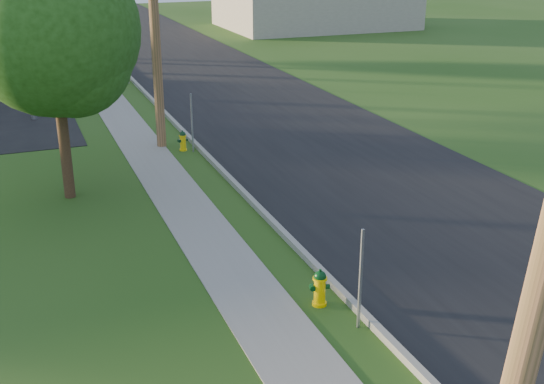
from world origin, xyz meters
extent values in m
cube|color=black|center=(4.50, 10.00, 0.01)|extent=(8.00, 120.00, 0.02)
cube|color=gray|center=(0.50, 10.00, 0.07)|extent=(0.15, 120.00, 0.15)
cube|color=gray|center=(-1.25, 10.00, 0.01)|extent=(1.50, 120.00, 0.03)
cylinder|color=brown|center=(-0.60, 17.00, 4.90)|extent=(0.32, 0.32, 9.80)
cube|color=gray|center=(0.25, 4.20, 1.00)|extent=(0.05, 0.04, 2.00)
cube|color=gray|center=(0.25, 16.00, 1.00)|extent=(0.05, 0.04, 2.00)
cube|color=gray|center=(0.25, 28.20, 1.00)|extent=(0.05, 0.04, 2.00)
cylinder|color=gray|center=(-4.50, 22.50, 2.50)|extent=(0.24, 0.24, 5.00)
cube|color=gray|center=(18.00, 45.00, 2.00)|extent=(14.00, 10.00, 4.00)
cylinder|color=#3E271A|center=(-4.06, 13.15, 1.77)|extent=(0.30, 0.30, 3.55)
sphere|color=#1F4810|center=(-4.06, 13.15, 4.61)|extent=(4.54, 4.54, 4.54)
sphere|color=#1F4810|center=(-3.66, 12.85, 3.90)|extent=(3.12, 3.12, 3.12)
cylinder|color=#FBCA00|center=(-0.07, 5.22, 0.03)|extent=(0.29, 0.29, 0.06)
cylinder|color=#FBCA00|center=(-0.07, 5.22, 0.31)|extent=(0.23, 0.23, 0.63)
cylinder|color=#FBCA00|center=(-0.07, 5.22, 0.58)|extent=(0.29, 0.29, 0.04)
sphere|color=#063511|center=(-0.07, 5.22, 0.63)|extent=(0.24, 0.24, 0.24)
cylinder|color=#063511|center=(-0.07, 5.22, 0.75)|extent=(0.05, 0.05, 0.06)
cylinder|color=#063511|center=(-0.11, 5.08, 0.40)|extent=(0.14, 0.15, 0.11)
cylinder|color=#063511|center=(-0.22, 5.25, 0.40)|extent=(0.12, 0.12, 0.09)
cylinder|color=#063511|center=(0.07, 5.18, 0.40)|extent=(0.12, 0.12, 0.09)
cylinder|color=yellow|center=(-0.02, 16.29, 0.03)|extent=(0.26, 0.26, 0.06)
cylinder|color=yellow|center=(-0.02, 16.29, 0.28)|extent=(0.21, 0.21, 0.56)
cylinder|color=yellow|center=(-0.02, 16.29, 0.52)|extent=(0.26, 0.26, 0.04)
sphere|color=#0D3218|center=(-0.02, 16.29, 0.56)|extent=(0.21, 0.21, 0.21)
cylinder|color=#0D3218|center=(-0.02, 16.29, 0.67)|extent=(0.05, 0.05, 0.06)
cylinder|color=#0D3218|center=(0.00, 16.16, 0.36)|extent=(0.12, 0.13, 0.10)
cylinder|color=#0D3218|center=(-0.15, 16.27, 0.36)|extent=(0.10, 0.10, 0.08)
cylinder|color=#0D3218|center=(0.11, 16.30, 0.36)|extent=(0.10, 0.10, 0.08)
cylinder|color=#F9C005|center=(0.00, 29.33, 0.03)|extent=(0.30, 0.30, 0.06)
cylinder|color=#F9C005|center=(0.00, 29.33, 0.32)|extent=(0.23, 0.23, 0.64)
cylinder|color=#F9C005|center=(0.00, 29.33, 0.60)|extent=(0.30, 0.30, 0.04)
sphere|color=black|center=(0.00, 29.33, 0.64)|extent=(0.25, 0.25, 0.25)
cylinder|color=black|center=(0.00, 29.33, 0.77)|extent=(0.05, 0.05, 0.06)
cylinder|color=black|center=(-0.01, 29.18, 0.41)|extent=(0.13, 0.14, 0.12)
cylinder|color=black|center=(-0.15, 29.34, 0.41)|extent=(0.11, 0.10, 0.10)
cylinder|color=black|center=(0.15, 29.31, 0.41)|extent=(0.11, 0.10, 0.10)
camera|label=1|loc=(-5.23, -5.47, 6.86)|focal=45.00mm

